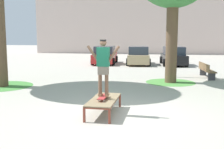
{
  "coord_description": "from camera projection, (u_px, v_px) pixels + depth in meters",
  "views": [
    {
      "loc": [
        1.19,
        -8.22,
        2.34
      ],
      "look_at": [
        -0.4,
        1.28,
        1.0
      ],
      "focal_mm": 44.33,
      "sensor_mm": 36.0,
      "label": 1
    }
  ],
  "objects": [
    {
      "name": "ground_plane",
      "position": [
        118.0,
        112.0,
        8.55
      ],
      "size": [
        120.0,
        120.0,
        0.0
      ],
      "primitive_type": "plane",
      "color": "#B2AA9E"
    },
    {
      "name": "building_facade",
      "position": [
        178.0,
        11.0,
        36.86
      ],
      "size": [
        38.4,
        4.0,
        11.35
      ],
      "primitive_type": "cube",
      "color": "beige",
      "rests_on": "ground"
    },
    {
      "name": "skate_box",
      "position": [
        104.0,
        100.0,
        8.34
      ],
      "size": [
        0.79,
        1.91,
        0.46
      ],
      "color": "brown",
      "rests_on": "ground"
    },
    {
      "name": "skateboard",
      "position": [
        103.0,
        97.0,
        8.27
      ],
      "size": [
        0.23,
        0.81,
        0.09
      ],
      "color": "#B23333",
      "rests_on": "skate_box"
    },
    {
      "name": "skater",
      "position": [
        103.0,
        64.0,
        8.13
      ],
      "size": [
        1.0,
        0.29,
        1.69
      ],
      "color": "brown",
      "rests_on": "skateboard"
    },
    {
      "name": "grass_patch_near_left",
      "position": [
        1.0,
        86.0,
        13.04
      ],
      "size": [
        2.95,
        2.95,
        0.01
      ],
      "primitive_type": "cylinder",
      "color": "#47893D",
      "rests_on": "ground"
    },
    {
      "name": "grass_patch_mid_back",
      "position": [
        170.0,
        82.0,
        14.11
      ],
      "size": [
        2.5,
        2.5,
        0.01
      ],
      "primitive_type": "cylinder",
      "color": "#519342",
      "rests_on": "ground"
    },
    {
      "name": "car_red",
      "position": [
        105.0,
        56.0,
        23.52
      ],
      "size": [
        2.09,
        4.29,
        1.5
      ],
      "color": "red",
      "rests_on": "ground"
    },
    {
      "name": "car_tan",
      "position": [
        138.0,
        56.0,
        22.98
      ],
      "size": [
        2.14,
        4.31,
        1.5
      ],
      "color": "tan",
      "rests_on": "ground"
    },
    {
      "name": "car_black",
      "position": [
        173.0,
        56.0,
        22.58
      ],
      "size": [
        2.19,
        4.33,
        1.5
      ],
      "color": "black",
      "rests_on": "ground"
    },
    {
      "name": "park_bench",
      "position": [
        206.0,
        70.0,
        15.65
      ],
      "size": [
        0.63,
        2.43,
        0.83
      ],
      "color": "brown",
      "rests_on": "ground"
    },
    {
      "name": "light_post",
      "position": [
        177.0,
        9.0,
        15.39
      ],
      "size": [
        0.36,
        0.36,
        5.83
      ],
      "color": "#4C4C51",
      "rests_on": "ground"
    }
  ]
}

